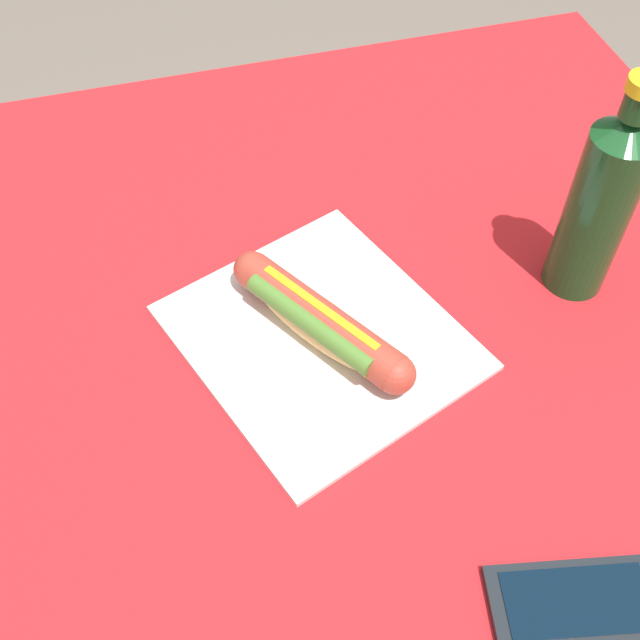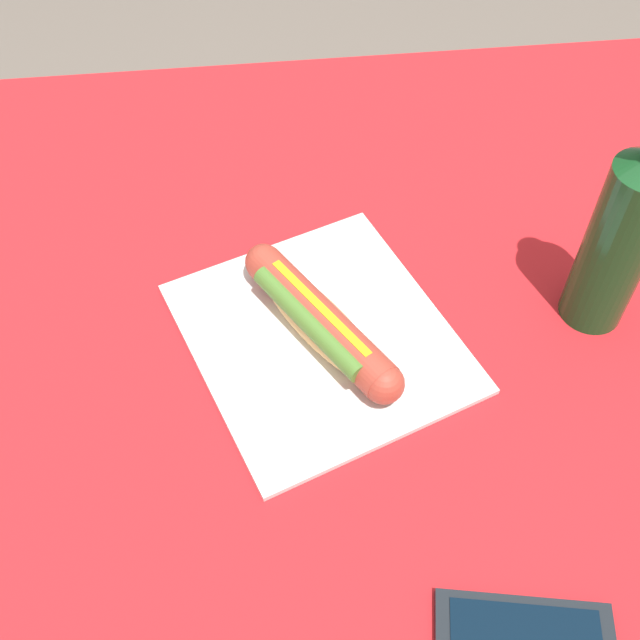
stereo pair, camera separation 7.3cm
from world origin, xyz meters
The scene contains 5 objects.
ground_plane centered at (0.00, 0.00, 0.00)m, with size 6.00×6.00×0.00m, color #6B6056.
dining_table centered at (0.00, 0.00, 0.63)m, with size 1.06×0.99×0.77m.
paper_wrapper centered at (0.05, 0.04, 0.77)m, with size 0.26×0.24×0.01m, color silver.
hot_dog centered at (0.05, 0.04, 0.80)m, with size 0.20×0.13×0.05m.
soda_bottle centered at (0.05, -0.24, 0.87)m, with size 0.06×0.06×0.24m.
Camera 2 is at (-0.40, 0.09, 1.37)m, focal length 42.96 mm.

